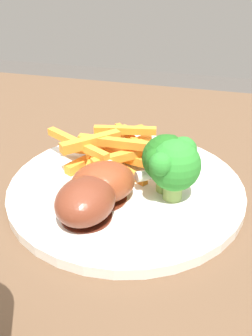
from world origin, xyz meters
TOP-DOWN VIEW (x-y plane):
  - dining_table at (0.00, 0.00)m, footprint 0.99×0.79m
  - dinner_plate at (-0.02, 0.01)m, footprint 0.27×0.27m
  - broccoli_floret_front at (-0.08, 0.02)m, footprint 0.05×0.06m
  - broccoli_floret_middle at (-0.07, 0.01)m, footprint 0.06×0.06m
  - carrot_fries_pile at (0.01, -0.03)m, footprint 0.16×0.13m
  - chicken_drumstick_near at (0.00, 0.08)m, footprint 0.06×0.12m
  - chicken_drumstick_far at (-0.01, 0.04)m, footprint 0.11×0.10m

SIDE VIEW (x-z plane):
  - dining_table at x=0.00m, z-range 0.24..0.94m
  - dinner_plate at x=-0.02m, z-range 0.70..0.71m
  - carrot_fries_pile at x=0.01m, z-range 0.71..0.75m
  - chicken_drumstick_near at x=0.00m, z-range 0.71..0.75m
  - chicken_drumstick_far at x=-0.01m, z-range 0.71..0.75m
  - broccoli_floret_middle at x=-0.07m, z-range 0.72..0.79m
  - broccoli_floret_front at x=-0.08m, z-range 0.72..0.79m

